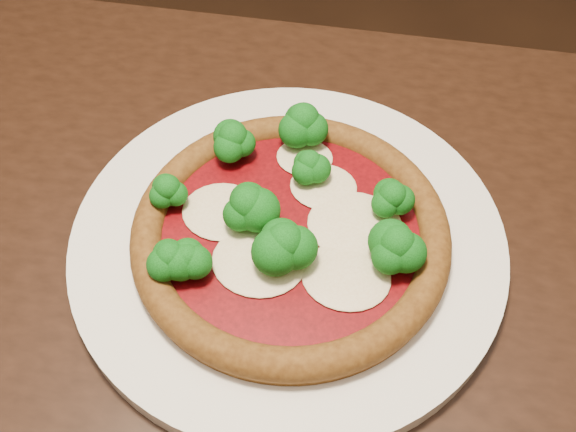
# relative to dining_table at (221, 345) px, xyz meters

# --- Properties ---
(floor) EXTENTS (4.00, 4.00, 0.00)m
(floor) POSITION_rel_dining_table_xyz_m (-0.16, 0.15, -0.65)
(floor) COLOR black
(floor) RESTS_ON ground
(dining_table) EXTENTS (1.31, 0.81, 0.75)m
(dining_table) POSITION_rel_dining_table_xyz_m (0.00, 0.00, 0.00)
(dining_table) COLOR black
(dining_table) RESTS_ON floor
(plate) EXTENTS (0.36, 0.36, 0.02)m
(plate) POSITION_rel_dining_table_xyz_m (0.05, 0.06, 0.11)
(plate) COLOR white
(plate) RESTS_ON dining_table
(pizza) EXTENTS (0.25, 0.25, 0.06)m
(pizza) POSITION_rel_dining_table_xyz_m (0.05, 0.05, 0.14)
(pizza) COLOR brown
(pizza) RESTS_ON plate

